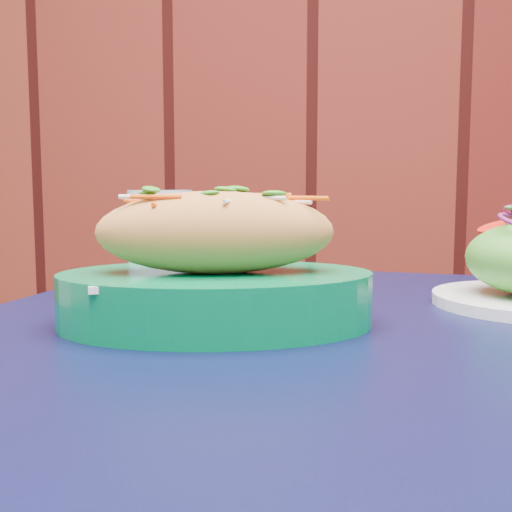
# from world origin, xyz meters

# --- Properties ---
(cafe_table) EXTENTS (0.91, 0.91, 0.75)m
(cafe_table) POSITION_xyz_m (-0.27, 1.78, 0.66)
(cafe_table) COLOR black
(cafe_table) RESTS_ON ground
(banh_mi_basket) EXTENTS (0.32, 0.24, 0.13)m
(banh_mi_basket) POSITION_xyz_m (-0.41, 1.78, 0.80)
(banh_mi_basket) COLOR #006C3B
(banh_mi_basket) RESTS_ON cafe_table
(water_glass) EXTENTS (0.08, 0.08, 0.12)m
(water_glass) POSITION_xyz_m (-0.51, 1.95, 0.81)
(water_glass) COLOR silver
(water_glass) RESTS_ON cafe_table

